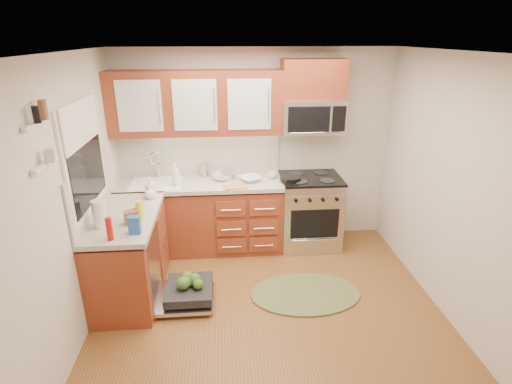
{
  "coord_description": "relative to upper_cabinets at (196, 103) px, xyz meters",
  "views": [
    {
      "loc": [
        -0.42,
        -3.25,
        2.63
      ],
      "look_at": [
        -0.07,
        0.85,
        1.0
      ],
      "focal_mm": 28.0,
      "sensor_mm": 36.0,
      "label": 1
    }
  ],
  "objects": [
    {
      "name": "soap_bottle_b",
      "position": [
        -0.52,
        -0.52,
        -0.84
      ],
      "size": [
        0.12,
        0.13,
        0.21
      ],
      "primitive_type": "imported",
      "rotation": [
        0.0,
        0.0,
        -0.36
      ],
      "color": "#999999",
      "rests_on": "countertop_left"
    },
    {
      "name": "wall_front",
      "position": [
        0.73,
        -3.33,
        -0.62
      ],
      "size": [
        3.5,
        0.04,
        2.5
      ],
      "primitive_type": "cube",
      "color": "beige",
      "rests_on": "ground"
    },
    {
      "name": "base_cabinet_back",
      "position": [
        0.0,
        -0.12,
        -1.45
      ],
      "size": [
        2.05,
        0.6,
        0.85
      ],
      "primitive_type": "cube",
      "color": "maroon",
      "rests_on": "ground"
    },
    {
      "name": "shelf_lower",
      "position": [
        -0.99,
        -1.92,
        -0.12
      ],
      "size": [
        0.04,
        0.4,
        0.03
      ],
      "primitive_type": "cube",
      "color": "white",
      "rests_on": "ground"
    },
    {
      "name": "wall_back",
      "position": [
        0.73,
        0.18,
        -0.62
      ],
      "size": [
        3.5,
        0.04,
        2.5
      ],
      "primitive_type": "cube",
      "color": "beige",
      "rests_on": "ground"
    },
    {
      "name": "wall_right",
      "position": [
        2.48,
        -1.57,
        -0.62
      ],
      "size": [
        0.04,
        3.5,
        2.5
      ],
      "primitive_type": "cube",
      "color": "beige",
      "rests_on": "ground"
    },
    {
      "name": "mustard_bottle",
      "position": [
        -0.52,
        -1.2,
        -0.84
      ],
      "size": [
        0.08,
        0.08,
        0.21
      ],
      "primitive_type": "cylinder",
      "rotation": [
        0.0,
        0.0,
        -0.32
      ],
      "color": "yellow",
      "rests_on": "countertop_left"
    },
    {
      "name": "floor",
      "position": [
        0.73,
        -1.57,
        -1.88
      ],
      "size": [
        3.5,
        3.5,
        0.0
      ],
      "primitive_type": "plane",
      "color": "brown",
      "rests_on": "ground"
    },
    {
      "name": "countertop_back",
      "position": [
        0.0,
        -0.14,
        -0.97
      ],
      "size": [
        2.07,
        0.64,
        0.05
      ],
      "primitive_type": "cube",
      "color": "#B3AEA4",
      "rests_on": "base_cabinet_back"
    },
    {
      "name": "soap_bottle_a",
      "position": [
        -0.27,
        -0.23,
        -0.81
      ],
      "size": [
        0.11,
        0.11,
        0.28
      ],
      "primitive_type": "imported",
      "rotation": [
        0.0,
        0.0,
        0.04
      ],
      "color": "#999999",
      "rests_on": "countertop_back"
    },
    {
      "name": "red_bottle",
      "position": [
        -0.72,
        -1.57,
        -0.84
      ],
      "size": [
        0.06,
        0.06,
        0.21
      ],
      "primitive_type": "cylinder",
      "rotation": [
        0.0,
        0.0,
        -0.1
      ],
      "color": "#A6150D",
      "rests_on": "countertop_left"
    },
    {
      "name": "backsplash_back",
      "position": [
        0.0,
        0.16,
        -0.67
      ],
      "size": [
        2.05,
        0.02,
        0.57
      ],
      "primitive_type": "cube",
      "color": "#BCB8A9",
      "rests_on": "ground"
    },
    {
      "name": "sink",
      "position": [
        -0.52,
        -0.16,
        -1.07
      ],
      "size": [
        0.62,
        0.5,
        0.26
      ],
      "primitive_type": null,
      "color": "white",
      "rests_on": "ground"
    },
    {
      "name": "bowl_a",
      "position": [
        0.63,
        -0.15,
        -0.92
      ],
      "size": [
        0.33,
        0.33,
        0.06
      ],
      "primitive_type": "imported",
      "rotation": [
        0.0,
        0.0,
        0.37
      ],
      "color": "#999999",
      "rests_on": "countertop_back"
    },
    {
      "name": "wall_left",
      "position": [
        -1.02,
        -1.57,
        -0.62
      ],
      "size": [
        0.04,
        3.5,
        2.5
      ],
      "primitive_type": "cube",
      "color": "beige",
      "rests_on": "ground"
    },
    {
      "name": "shelf_upper",
      "position": [
        -0.99,
        -1.92,
        0.17
      ],
      "size": [
        0.04,
        0.4,
        0.03
      ],
      "primitive_type": "cube",
      "color": "white",
      "rests_on": "ground"
    },
    {
      "name": "dishwasher",
      "position": [
        -0.13,
        -1.27,
        -1.77
      ],
      "size": [
        0.7,
        0.6,
        0.2
      ],
      "primitive_type": null,
      "color": "silver",
      "rests_on": "ground"
    },
    {
      "name": "upper_cabinets",
      "position": [
        0.0,
        0.0,
        0.0
      ],
      "size": [
        2.05,
        0.35,
        0.75
      ],
      "primitive_type": null,
      "color": "maroon",
      "rests_on": "ground"
    },
    {
      "name": "rug",
      "position": [
        1.15,
        -1.26,
        -1.86
      ],
      "size": [
        1.29,
        0.93,
        0.02
      ],
      "primitive_type": null,
      "rotation": [
        0.0,
        0.0,
        0.13
      ],
      "color": "#5F6A3C",
      "rests_on": "ground"
    },
    {
      "name": "cup",
      "position": [
        0.92,
        -0.08,
        -0.9
      ],
      "size": [
        0.14,
        0.14,
        0.09
      ],
      "primitive_type": "imported",
      "rotation": [
        0.0,
        0.0,
        -0.22
      ],
      "color": "#999999",
      "rests_on": "countertop_back"
    },
    {
      "name": "countertop_left",
      "position": [
        -0.71,
        -1.05,
        -0.97
      ],
      "size": [
        0.64,
        1.27,
        0.05
      ],
      "primitive_type": "cube",
      "color": "#B3AEA4",
      "rests_on": "base_cabinet_left"
    },
    {
      "name": "microwave",
      "position": [
        1.41,
        -0.02,
        -0.18
      ],
      "size": [
        0.76,
        0.38,
        0.4
      ],
      "primitive_type": null,
      "color": "silver",
      "rests_on": "ground"
    },
    {
      "name": "wooden_box",
      "position": [
        -0.6,
        -1.26,
        -0.88
      ],
      "size": [
        0.16,
        0.13,
        0.13
      ],
      "primitive_type": "cube",
      "rotation": [
        0.0,
        0.0,
        0.32
      ],
      "color": "brown",
      "rests_on": "countertop_left"
    },
    {
      "name": "stock_pot",
      "position": [
        0.36,
        -0.06,
        -0.9
      ],
      "size": [
        0.2,
        0.2,
        0.11
      ],
      "primitive_type": "cylinder",
      "rotation": [
        0.0,
        0.0,
        -0.11
      ],
      "color": "silver",
      "rests_on": "countertop_back"
    },
    {
      "name": "cabinet_over_mw",
      "position": [
        1.41,
        0.0,
        0.26
      ],
      "size": [
        0.76,
        0.35,
        0.47
      ],
      "primitive_type": "cube",
      "color": "maroon",
      "rests_on": "ground"
    },
    {
      "name": "ceiling",
      "position": [
        0.73,
        -1.57,
        0.62
      ],
      "size": [
        3.5,
        3.5,
        0.0
      ],
      "primitive_type": "plane",
      "rotation": [
        3.14,
        0.0,
        0.0
      ],
      "color": "white",
      "rests_on": "ground"
    },
    {
      "name": "window_blind",
      "position": [
        -0.98,
        -1.07,
        0.0
      ],
      "size": [
        0.02,
        0.96,
        0.4
      ],
      "primitive_type": "cube",
      "color": "white",
      "rests_on": "ground"
    },
    {
      "name": "range",
      "position": [
        1.41,
        -0.15,
        -1.4
      ],
      "size": [
        0.76,
        0.64,
        0.95
      ],
      "primitive_type": null,
      "color": "silver",
      "rests_on": "ground"
    },
    {
      "name": "skillet",
      "position": [
        1.12,
        -0.24,
        -0.9
      ],
      "size": [
        0.28,
        0.28,
        0.05
      ],
      "primitive_type": "cylinder",
      "rotation": [
        0.0,
        0.0,
        -0.06
      ],
      "color": "black",
      "rests_on": "range"
    },
    {
      "name": "paper_towel_roll",
      "position": [
        -0.88,
        -1.31,
        -0.81
      ],
      "size": [
        0.16,
        0.16,
        0.27
      ],
      "primitive_type": "cylinder",
      "rotation": [
        0.0,
        0.0,
        -0.31
      ],
      "color": "white",
      "rests_on": "countertop_left"
    },
    {
      "name": "soap_bottle_c",
      "position": [
        -0.52,
        -0.63,
        -0.87
      ],
      "size": [
        0.14,
        0.14,
        0.15
      ],
      "primitive_type": "imported",
      "rotation": [
        0.0,
        0.0,
        -0.14
      ],
      "color": "#999999",
      "rests_on": "countertop_left"
    },
    {
      "name": "base_cabinet_left",
      "position": [
        -0.72,
        -1.05,
        -1.45
      ],
      "size": [
        0.6,
        1.25,
        0.85
      ],
      "primitive_type": "cube",
      "color": "maroon",
      "rests_on": "ground"
    },
    {
      "name": "window",
      "position": [
        -1.01,
        -1.07,
        -0.32
      ],
      "size": [
        0.03,
        1.05,
        1.05
      ],
      "primitive_type": null,
      "color": "white",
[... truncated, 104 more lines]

